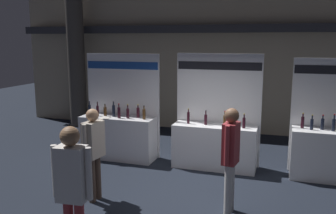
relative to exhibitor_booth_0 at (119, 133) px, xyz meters
The scene contains 8 objects.
ground_plane 2.84m from the exhibitor_booth_0, 35.02° to the right, with size 29.29×29.29×0.00m, color black.
hall_colonnade 4.68m from the exhibitor_booth_0, 56.47° to the left, with size 14.65×1.18×5.84m.
exhibitor_booth_0 is the anchor object (origin of this frame).
exhibitor_booth_1 2.37m from the exhibitor_booth_0, ahead, with size 1.95×0.66×2.58m.
exhibitor_booth_2 4.80m from the exhibitor_booth_0, ahead, with size 1.67×0.66×2.50m.
visitor_0 3.69m from the exhibitor_booth_0, 34.66° to the right, with size 0.26×0.50×1.80m.
visitor_1 2.46m from the exhibitor_booth_0, 74.87° to the right, with size 0.29×0.55×1.69m.
visitor_4 4.38m from the exhibitor_booth_0, 71.98° to the right, with size 0.54×0.27×1.84m.
Camera 1 is at (1.51, -6.23, 2.87)m, focal length 38.70 mm.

